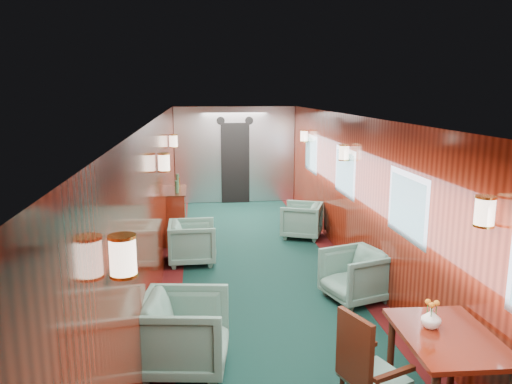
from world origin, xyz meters
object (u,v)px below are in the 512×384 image
Objects in this scene: credenza at (177,214)px; armchair_left_far at (193,242)px; dining_table at (447,349)px; armchair_right_far at (301,220)px; side_chair at (365,368)px; armchair_left_near at (185,333)px; armchair_right_near at (355,276)px.

armchair_left_far is at bearing -77.73° from credenza.
dining_table is 1.49× the size of armchair_right_far.
credenza is 1.69× the size of armchair_right_far.
side_chair is 1.86m from armchair_left_near.
credenza reaches higher than armchair_right_near.
credenza is 2.37m from armchair_right_far.
credenza is (-2.42, 5.63, -0.18)m from dining_table.
dining_table is 1.44× the size of armchair_left_far.
side_chair reaches higher than armchair_left_far.
armchair_right_near is (2.23, 1.45, -0.04)m from armchair_left_near.
side_chair is 0.84× the size of credenza.
armchair_left_far is at bearing -38.28° from armchair_right_far.
side_chair is 2.68m from armchair_right_near.
armchair_left_near is 1.13× the size of armchair_left_far.
armchair_left_near is (0.24, -4.54, -0.10)m from credenza.
armchair_right_near is (0.75, 2.56, -0.22)m from side_chair.
dining_table reaches higher than armchair_left_far.
armchair_left_near reaches higher than armchair_right_far.
armchair_right_near is at bearing 23.18° from armchair_right_far.
armchair_right_near is at bearing -49.10° from armchair_left_near.
armchair_left_near is at bearing -4.46° from armchair_right_far.
armchair_right_far is at bearing -17.77° from armchair_left_near.
armchair_right_near is (2.17, -1.76, -0.00)m from armchair_left_far.
dining_table is 4.80m from armchair_left_far.
armchair_right_near reaches higher than armchair_right_far.
armchair_left_near reaches higher than armchair_right_near.
armchair_left_far reaches higher than armchair_right_near.
armchair_left_near is 2.66m from armchair_right_near.
credenza is 1.63× the size of armchair_right_near.
armchair_left_far is (-1.43, 4.32, -0.22)m from side_chair.
armchair_right_near is (0.04, 2.54, -0.33)m from dining_table.
dining_table is 1.28× the size of armchair_left_near.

